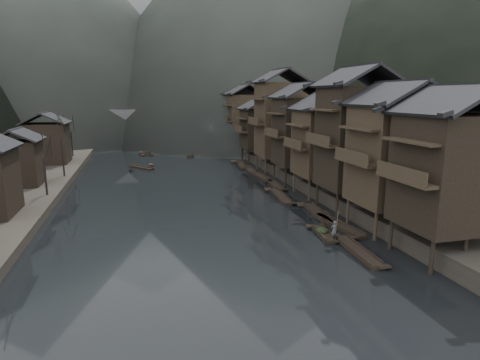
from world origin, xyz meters
name	(u,v)px	position (x,y,z in m)	size (l,w,h in m)	color
water	(208,241)	(0.00, 0.00, 0.00)	(300.00, 300.00, 0.00)	black
right_bank	(344,153)	(35.00, 40.00, 0.90)	(40.00, 200.00, 1.80)	#2D2823
stilt_houses	(306,121)	(17.28, 19.34, 9.01)	(9.00, 67.60, 16.83)	black
left_houses	(9,153)	(-20.50, 20.12, 5.66)	(8.10, 53.20, 8.73)	black
bare_trees	(32,148)	(-17.00, 16.11, 6.66)	(3.93, 62.32, 7.85)	black
moored_sampans	(280,191)	(12.28, 15.32, 0.20)	(3.42, 49.58, 0.47)	black
midriver_boats	(162,158)	(-0.99, 47.24, 0.20)	(15.15, 22.01, 0.45)	black
stone_bridge	(159,125)	(0.00, 72.00, 5.11)	(40.00, 6.00, 9.00)	#4C4C4F
hills	(157,4)	(6.60, 166.30, 53.09)	(320.00, 380.00, 113.02)	black
hero_sampan	(323,233)	(10.35, -1.16, 0.20)	(1.54, 4.82, 0.43)	black
cargo_heap	(322,227)	(10.33, -0.94, 0.75)	(1.05, 1.37, 0.63)	black
boatman	(334,228)	(10.57, -2.81, 1.28)	(0.62, 0.41, 1.70)	#535355
bamboo_pole	(338,198)	(10.77, -2.81, 3.95)	(0.06, 0.06, 4.33)	#8C7A51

